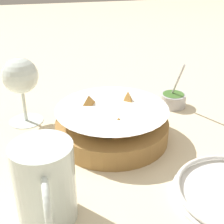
{
  "coord_description": "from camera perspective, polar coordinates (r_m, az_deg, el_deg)",
  "views": [
    {
      "loc": [
        0.54,
        -0.16,
        0.34
      ],
      "look_at": [
        0.01,
        -0.02,
        0.06
      ],
      "focal_mm": 50.0,
      "sensor_mm": 36.0,
      "label": 1
    }
  ],
  "objects": [
    {
      "name": "ground_plane",
      "position": [
        0.65,
        1.36,
        -4.09
      ],
      "size": [
        4.0,
        4.0,
        0.0
      ],
      "primitive_type": "plane",
      "color": "beige"
    },
    {
      "name": "wine_glass",
      "position": [
        0.69,
        -16.39,
        5.95
      ],
      "size": [
        0.08,
        0.08,
        0.15
      ],
      "color": "silver",
      "rests_on": "ground_plane"
    },
    {
      "name": "beer_mug",
      "position": [
        0.44,
        -12.09,
        -13.1
      ],
      "size": [
        0.13,
        0.08,
        0.12
      ],
      "color": "silver",
      "rests_on": "ground_plane"
    },
    {
      "name": "food_basket",
      "position": [
        0.63,
        -0.04,
        -2.26
      ],
      "size": [
        0.23,
        0.23,
        0.09
      ],
      "color": "olive",
      "rests_on": "ground_plane"
    },
    {
      "name": "sauce_cup",
      "position": [
        0.78,
        11.09,
        2.32
      ],
      "size": [
        0.07,
        0.06,
        0.12
      ],
      "color": "#B7B7BC",
      "rests_on": "ground_plane"
    }
  ]
}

